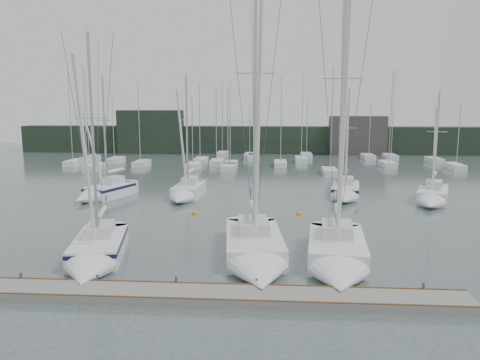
{
  "coord_description": "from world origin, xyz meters",
  "views": [
    {
      "loc": [
        2.72,
        -25.87,
        9.18
      ],
      "look_at": [
        0.55,
        5.0,
        4.12
      ],
      "focal_mm": 35.0,
      "sensor_mm": 36.0,
      "label": 1
    }
  ],
  "objects_px": {
    "sailboat_near_center": "(256,256)",
    "sailboat_mid_b": "(185,193)",
    "sailboat_near_left": "(95,255)",
    "buoy_a": "(195,214)",
    "buoy_b": "(299,214)",
    "sailboat_mid_e": "(432,198)",
    "sailboat_near_right": "(338,260)",
    "sailboat_mid_a": "(101,193)",
    "sailboat_mid_d": "(345,193)"
  },
  "relations": [
    {
      "from": "sailboat_near_center",
      "to": "sailboat_near_right",
      "type": "distance_m",
      "value": 4.57
    },
    {
      "from": "buoy_a",
      "to": "buoy_b",
      "type": "xyz_separation_m",
      "value": [
        8.78,
        0.46,
        0.0
      ]
    },
    {
      "from": "sailboat_near_left",
      "to": "buoy_b",
      "type": "bearing_deg",
      "value": 35.56
    },
    {
      "from": "buoy_b",
      "to": "sailboat_mid_a",
      "type": "bearing_deg",
      "value": 165.1
    },
    {
      "from": "sailboat_mid_b",
      "to": "buoy_a",
      "type": "distance_m",
      "value": 6.32
    },
    {
      "from": "sailboat_mid_e",
      "to": "buoy_a",
      "type": "xyz_separation_m",
      "value": [
        -21.2,
        -5.26,
        -0.57
      ]
    },
    {
      "from": "buoy_a",
      "to": "buoy_b",
      "type": "bearing_deg",
      "value": 3.01
    },
    {
      "from": "sailboat_near_center",
      "to": "buoy_a",
      "type": "distance_m",
      "value": 13.71
    },
    {
      "from": "sailboat_mid_a",
      "to": "buoy_a",
      "type": "xyz_separation_m",
      "value": [
        10.11,
        -5.49,
        -0.63
      ]
    },
    {
      "from": "sailboat_mid_b",
      "to": "buoy_a",
      "type": "bearing_deg",
      "value": -69.41
    },
    {
      "from": "sailboat_near_center",
      "to": "sailboat_mid_e",
      "type": "height_order",
      "value": "sailboat_near_center"
    },
    {
      "from": "sailboat_near_right",
      "to": "sailboat_mid_e",
      "type": "xyz_separation_m",
      "value": [
        11.02,
        18.17,
        -0.06
      ]
    },
    {
      "from": "sailboat_near_left",
      "to": "sailboat_mid_a",
      "type": "relative_size",
      "value": 1.12
    },
    {
      "from": "sailboat_near_left",
      "to": "sailboat_mid_d",
      "type": "height_order",
      "value": "sailboat_near_left"
    },
    {
      "from": "sailboat_mid_a",
      "to": "buoy_b",
      "type": "xyz_separation_m",
      "value": [
        18.89,
        -5.03,
        -0.63
      ]
    },
    {
      "from": "sailboat_near_left",
      "to": "sailboat_near_right",
      "type": "distance_m",
      "value": 13.82
    },
    {
      "from": "sailboat_near_left",
      "to": "buoy_b",
      "type": "height_order",
      "value": "sailboat_near_left"
    },
    {
      "from": "sailboat_near_right",
      "to": "sailboat_mid_b",
      "type": "relative_size",
      "value": 1.41
    },
    {
      "from": "sailboat_mid_d",
      "to": "sailboat_mid_b",
      "type": "bearing_deg",
      "value": -164.98
    },
    {
      "from": "sailboat_mid_e",
      "to": "sailboat_near_right",
      "type": "bearing_deg",
      "value": -100.06
    },
    {
      "from": "sailboat_mid_b",
      "to": "buoy_a",
      "type": "xyz_separation_m",
      "value": [
        1.92,
        -5.99,
        -0.58
      ]
    },
    {
      "from": "buoy_b",
      "to": "sailboat_mid_e",
      "type": "bearing_deg",
      "value": 21.14
    },
    {
      "from": "sailboat_mid_b",
      "to": "sailboat_mid_d",
      "type": "xyz_separation_m",
      "value": [
        15.52,
        1.27,
        0.01
      ]
    },
    {
      "from": "sailboat_mid_a",
      "to": "sailboat_mid_d",
      "type": "height_order",
      "value": "sailboat_mid_a"
    },
    {
      "from": "sailboat_near_center",
      "to": "buoy_a",
      "type": "relative_size",
      "value": 35.49
    },
    {
      "from": "sailboat_near_left",
      "to": "sailboat_near_center",
      "type": "xyz_separation_m",
      "value": [
        9.27,
        0.46,
        0.02
      ]
    },
    {
      "from": "sailboat_near_left",
      "to": "sailboat_mid_b",
      "type": "height_order",
      "value": "sailboat_near_left"
    },
    {
      "from": "sailboat_mid_e",
      "to": "buoy_b",
      "type": "distance_m",
      "value": 13.33
    },
    {
      "from": "buoy_b",
      "to": "sailboat_near_left",
      "type": "bearing_deg",
      "value": -132.8
    },
    {
      "from": "sailboat_mid_d",
      "to": "sailboat_mid_e",
      "type": "xyz_separation_m",
      "value": [
        7.6,
        -2.0,
        -0.02
      ]
    },
    {
      "from": "sailboat_mid_d",
      "to": "buoy_a",
      "type": "relative_size",
      "value": 21.95
    },
    {
      "from": "sailboat_mid_a",
      "to": "sailboat_mid_e",
      "type": "bearing_deg",
      "value": 20.36
    },
    {
      "from": "buoy_b",
      "to": "sailboat_near_right",
      "type": "bearing_deg",
      "value": -84.04
    },
    {
      "from": "sailboat_mid_a",
      "to": "sailboat_mid_b",
      "type": "distance_m",
      "value": 8.21
    },
    {
      "from": "sailboat_near_right",
      "to": "sailboat_mid_a",
      "type": "relative_size",
      "value": 1.41
    },
    {
      "from": "sailboat_near_right",
      "to": "buoy_b",
      "type": "bearing_deg",
      "value": 101.76
    },
    {
      "from": "buoy_a",
      "to": "buoy_b",
      "type": "height_order",
      "value": "buoy_a"
    },
    {
      "from": "sailboat_mid_e",
      "to": "buoy_b",
      "type": "relative_size",
      "value": 21.46
    },
    {
      "from": "sailboat_mid_a",
      "to": "sailboat_near_left",
      "type": "bearing_deg",
      "value": -49.9
    },
    {
      "from": "sailboat_mid_b",
      "to": "sailboat_mid_d",
      "type": "distance_m",
      "value": 15.57
    },
    {
      "from": "sailboat_near_left",
      "to": "sailboat_mid_e",
      "type": "relative_size",
      "value": 1.28
    },
    {
      "from": "sailboat_mid_e",
      "to": "buoy_a",
      "type": "bearing_deg",
      "value": -144.87
    },
    {
      "from": "sailboat_near_left",
      "to": "sailboat_near_center",
      "type": "distance_m",
      "value": 9.28
    },
    {
      "from": "sailboat_mid_d",
      "to": "buoy_b",
      "type": "height_order",
      "value": "sailboat_mid_d"
    },
    {
      "from": "sailboat_mid_d",
      "to": "buoy_b",
      "type": "bearing_deg",
      "value": -114.99
    },
    {
      "from": "sailboat_near_center",
      "to": "sailboat_mid_b",
      "type": "bearing_deg",
      "value": 106.55
    },
    {
      "from": "sailboat_near_left",
      "to": "sailboat_mid_b",
      "type": "bearing_deg",
      "value": 73.15
    },
    {
      "from": "sailboat_mid_a",
      "to": "sailboat_mid_b",
      "type": "relative_size",
      "value": 1.0
    },
    {
      "from": "sailboat_mid_b",
      "to": "buoy_a",
      "type": "height_order",
      "value": "sailboat_mid_b"
    },
    {
      "from": "sailboat_near_center",
      "to": "buoy_b",
      "type": "distance_m",
      "value": 13.35
    }
  ]
}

